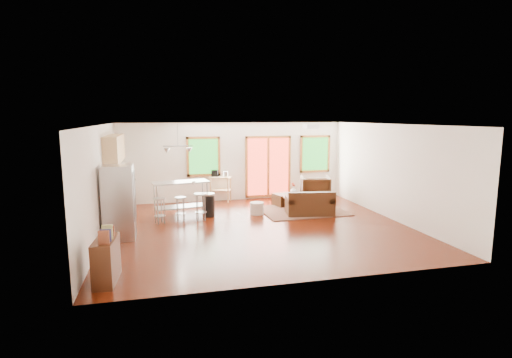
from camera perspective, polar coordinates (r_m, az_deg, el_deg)
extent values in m
cube|color=#390F05|center=(10.27, 0.40, -6.94)|extent=(7.50, 7.00, 0.02)
cube|color=white|center=(9.88, 0.42, 7.84)|extent=(7.50, 7.00, 0.02)
cube|color=white|center=(13.39, -3.26, 2.50)|extent=(7.50, 0.02, 2.60)
cube|color=white|center=(9.79, -21.47, -0.50)|extent=(0.02, 7.00, 2.60)
cube|color=white|center=(11.49, 18.91, 0.96)|extent=(0.02, 7.00, 2.60)
cube|color=white|center=(6.70, 7.77, -4.08)|extent=(7.50, 0.02, 2.60)
cube|color=#1D621E|center=(13.18, -7.51, 3.20)|extent=(0.94, 0.02, 1.14)
cube|color=#A15E28|center=(13.13, -7.57, 5.85)|extent=(1.10, 0.05, 0.08)
cube|color=#A15E28|center=(13.25, -7.46, 0.58)|extent=(1.10, 0.05, 0.08)
cube|color=#A15E28|center=(13.13, -9.73, 3.13)|extent=(0.08, 0.05, 1.30)
cube|color=#A15E28|center=(13.24, -5.32, 3.27)|extent=(0.08, 0.05, 1.30)
cube|color=red|center=(13.63, 1.75, 1.78)|extent=(1.44, 0.02, 1.94)
cube|color=#A15E28|center=(13.55, 1.77, 6.02)|extent=(1.60, 0.05, 0.08)
cube|color=#A15E28|center=(13.80, 1.73, -2.39)|extent=(1.60, 0.05, 0.08)
cube|color=#A15E28|center=(13.45, -1.37, 1.68)|extent=(0.08, 0.05, 2.10)
cube|color=#A15E28|center=(13.86, 4.79, 1.86)|extent=(0.08, 0.05, 2.10)
cube|color=#A15E28|center=(13.63, 1.75, 1.78)|extent=(0.08, 0.05, 1.94)
cube|color=#1D621E|center=(14.14, 8.43, 3.57)|extent=(0.94, 0.02, 1.14)
cube|color=#A15E28|center=(14.09, 8.49, 6.04)|extent=(1.10, 0.05, 0.08)
cube|color=#A15E28|center=(14.21, 8.37, 1.12)|extent=(1.10, 0.05, 0.08)
cube|color=#A15E28|center=(13.95, 6.49, 3.54)|extent=(0.08, 0.05, 1.30)
cube|color=#A15E28|center=(14.34, 10.32, 3.60)|extent=(0.08, 0.05, 1.30)
cube|color=#54633B|center=(12.03, 6.65, -4.52)|extent=(2.50, 1.96, 0.02)
cube|color=#321A0B|center=(11.61, 7.65, -4.15)|extent=(1.44, 0.97, 0.37)
cube|color=#321A0B|center=(11.25, 7.98, -2.72)|extent=(1.34, 0.41, 0.34)
cube|color=#321A0B|center=(11.45, 4.84, -2.96)|extent=(0.31, 0.77, 0.14)
cube|color=#321A0B|center=(11.68, 10.46, -2.85)|extent=(0.31, 0.77, 0.14)
cube|color=#321A0B|center=(11.54, 6.20, -2.98)|extent=(0.63, 0.58, 0.11)
cube|color=#321A0B|center=(11.66, 9.05, -2.92)|extent=(0.63, 0.58, 0.11)
cube|color=#391B0D|center=(12.29, 6.08, -2.54)|extent=(1.00, 0.65, 0.04)
cube|color=#391B0D|center=(12.03, 4.48, -3.70)|extent=(0.06, 0.06, 0.34)
cube|color=#391B0D|center=(12.24, 8.14, -3.55)|extent=(0.06, 0.06, 0.34)
cube|color=#391B0D|center=(12.43, 4.02, -3.28)|extent=(0.06, 0.06, 0.34)
cube|color=#391B0D|center=(12.63, 7.58, -3.14)|extent=(0.06, 0.06, 0.34)
imported|color=#321A0B|center=(13.31, 8.45, -1.23)|extent=(1.12, 1.08, 0.94)
cube|color=#321A0B|center=(12.66, 3.98, -2.97)|extent=(0.70, 0.70, 0.38)
cylinder|color=beige|center=(11.55, 0.13, -4.20)|extent=(0.40, 0.40, 0.35)
imported|color=silver|center=(12.53, 5.40, -1.67)|extent=(0.27, 0.28, 0.20)
sphere|color=#C83F25|center=(12.54, 5.45, -0.90)|extent=(0.10, 0.10, 0.08)
sphere|color=#C83F25|center=(12.46, 5.36, -0.85)|extent=(0.10, 0.10, 0.08)
sphere|color=#C83F25|center=(12.52, 5.27, -0.70)|extent=(0.10, 0.10, 0.08)
imported|color=brown|center=(12.27, 8.02, -1.67)|extent=(0.24, 0.04, 0.32)
cube|color=tan|center=(11.57, -18.60, -3.25)|extent=(0.60, 2.20, 0.90)
cube|color=black|center=(11.48, -18.72, -0.96)|extent=(0.64, 2.24, 0.04)
cube|color=tan|center=(11.37, -19.58, 4.14)|extent=(0.36, 2.20, 0.70)
cylinder|color=#B7BABC|center=(10.97, -18.96, -0.83)|extent=(0.12, 0.12, 0.18)
cube|color=black|center=(11.86, -18.58, -0.06)|extent=(0.22, 0.18, 0.20)
cube|color=#B7BABC|center=(9.66, -19.00, -3.17)|extent=(0.69, 0.67, 1.71)
cube|color=gray|center=(9.63, -17.03, -3.11)|extent=(0.03, 0.63, 1.67)
cylinder|color=gray|center=(9.40, -17.04, -2.51)|extent=(0.02, 0.02, 1.14)
cylinder|color=gray|center=(9.81, -16.88, -2.04)|extent=(0.02, 0.02, 1.14)
cube|color=#B7BABC|center=(11.45, -10.73, -0.45)|extent=(1.63, 0.87, 0.04)
cube|color=gray|center=(11.58, -10.63, -3.89)|extent=(1.52, 0.77, 0.03)
cylinder|color=gray|center=(11.18, -13.91, -3.35)|extent=(0.05, 0.05, 0.94)
cylinder|color=gray|center=(11.48, -6.96, -2.83)|extent=(0.05, 0.05, 0.94)
cylinder|color=gray|center=(11.64, -14.30, -2.88)|extent=(0.05, 0.05, 0.94)
cylinder|color=gray|center=(11.93, -7.61, -2.40)|extent=(0.05, 0.05, 0.94)
imported|color=white|center=(11.06, -8.88, -0.51)|extent=(0.12, 0.10, 0.11)
cylinder|color=#B7BABC|center=(10.75, -13.66, -2.76)|extent=(0.43, 0.43, 0.04)
cylinder|color=gray|center=(10.94, -13.36, -4.39)|extent=(0.03, 0.03, 0.65)
cylinder|color=gray|center=(10.87, -14.20, -4.50)|extent=(0.03, 0.03, 0.65)
cylinder|color=gray|center=(10.71, -13.83, -4.69)|extent=(0.03, 0.03, 0.65)
cylinder|color=gray|center=(10.78, -12.98, -4.57)|extent=(0.03, 0.03, 0.65)
cylinder|color=gray|center=(10.85, -13.57, -5.12)|extent=(0.39, 0.39, 0.01)
cylinder|color=#B7BABC|center=(10.94, -10.77, -2.64)|extent=(0.36, 0.36, 0.04)
cylinder|color=gray|center=(11.07, -10.22, -4.21)|extent=(0.03, 0.03, 0.62)
cylinder|color=gray|center=(11.10, -11.08, -4.21)|extent=(0.03, 0.03, 0.62)
cylinder|color=gray|center=(10.94, -11.21, -4.40)|extent=(0.03, 0.03, 0.62)
cylinder|color=gray|center=(10.91, -10.35, -4.41)|extent=(0.03, 0.03, 0.62)
cylinder|color=gray|center=(11.03, -10.70, -4.86)|extent=(0.33, 0.33, 0.01)
cylinder|color=#B7BABC|center=(10.84, -7.94, -2.15)|extent=(0.38, 0.38, 0.04)
cylinder|color=gray|center=(11.03, -7.50, -3.94)|extent=(0.03, 0.03, 0.71)
cylinder|color=gray|center=(11.00, -8.48, -4.01)|extent=(0.03, 0.03, 0.71)
cylinder|color=gray|center=(10.81, -8.30, -4.22)|extent=(0.03, 0.03, 0.71)
cylinder|color=gray|center=(10.85, -7.30, -4.16)|extent=(0.03, 0.03, 0.71)
cylinder|color=gray|center=(10.95, -7.88, -4.72)|extent=(0.35, 0.35, 0.02)
cylinder|color=black|center=(11.35, -6.79, -3.80)|extent=(0.39, 0.39, 0.62)
cylinder|color=#B7BABC|center=(11.28, -6.82, -2.17)|extent=(0.40, 0.40, 0.05)
cube|color=tan|center=(13.22, -5.10, 0.27)|extent=(0.80, 0.67, 0.04)
cube|color=tan|center=(13.29, -5.07, -1.53)|extent=(0.76, 0.63, 0.03)
cube|color=tan|center=(13.20, -6.50, -1.54)|extent=(0.05, 0.05, 0.82)
cube|color=tan|center=(13.05, -4.01, -1.62)|extent=(0.05, 0.05, 0.82)
cube|color=tan|center=(13.53, -6.10, -1.27)|extent=(0.05, 0.05, 0.82)
cube|color=tan|center=(13.39, -3.67, -1.35)|extent=(0.05, 0.05, 0.82)
cube|color=black|center=(13.25, -5.84, 0.83)|extent=(0.28, 0.26, 0.22)
cylinder|color=#B7BABC|center=(13.17, -4.36, 0.72)|extent=(0.21, 0.21, 0.18)
cube|color=#391B0D|center=(7.36, -20.62, -10.86)|extent=(0.40, 0.87, 0.75)
cube|color=brown|center=(6.94, -20.92, -7.82)|extent=(0.17, 0.06, 0.23)
cube|color=navy|center=(7.08, -20.68, -7.57)|extent=(0.17, 0.06, 0.21)
cube|color=tan|center=(7.21, -20.47, -7.11)|extent=(0.17, 0.06, 0.25)
cube|color=brown|center=(7.35, -20.24, -7.02)|extent=(0.17, 0.06, 0.19)
cube|color=white|center=(10.94, 7.86, 7.45)|extent=(0.35, 0.35, 0.12)
cylinder|color=gray|center=(11.10, -11.13, 6.19)|extent=(0.02, 0.02, 0.60)
cube|color=gray|center=(11.12, -11.08, 4.65)|extent=(0.80, 0.04, 0.03)
cone|color=#B7BABC|center=(11.12, -12.61, 3.98)|extent=(0.18, 0.18, 0.14)
cone|color=#B7BABC|center=(11.15, -9.52, 4.09)|extent=(0.18, 0.18, 0.14)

